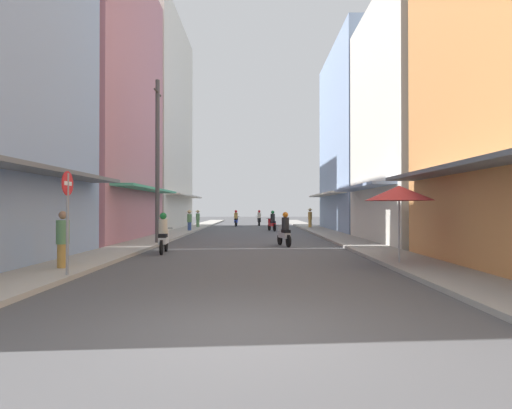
# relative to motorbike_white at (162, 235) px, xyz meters

# --- Properties ---
(ground_plane) EXTENTS (116.55, 116.55, 0.00)m
(ground_plane) POSITION_rel_motorbike_white_xyz_m (3.27, 12.08, -0.70)
(ground_plane) COLOR #4C4C4F
(sidewalk_left) EXTENTS (1.94, 60.98, 0.12)m
(sidewalk_left) POSITION_rel_motorbike_white_xyz_m (-1.84, 12.08, -0.64)
(sidewalk_left) COLOR #ADA89E
(sidewalk_left) RESTS_ON ground
(sidewalk_right) EXTENTS (1.94, 60.98, 0.12)m
(sidewalk_right) POSITION_rel_motorbike_white_xyz_m (8.39, 12.08, -0.64)
(sidewalk_right) COLOR #9E9991
(sidewalk_right) RESTS_ON ground
(building_left_mid) EXTENTS (7.05, 10.88, 15.40)m
(building_left_mid) POSITION_rel_motorbike_white_xyz_m (-5.81, 6.90, 6.99)
(building_left_mid) COLOR #B7727F
(building_left_mid) RESTS_ON ground
(building_left_far) EXTENTS (7.05, 12.99, 17.72)m
(building_left_far) POSITION_rel_motorbike_white_xyz_m (-5.81, 19.24, 8.15)
(building_left_far) COLOR silver
(building_left_far) RESTS_ON ground
(building_right_mid) EXTENTS (7.05, 8.98, 12.16)m
(building_right_mid) POSITION_rel_motorbike_white_xyz_m (12.36, 4.90, 5.37)
(building_right_mid) COLOR silver
(building_right_mid) RESTS_ON ground
(building_right_far) EXTENTS (7.05, 11.99, 13.97)m
(building_right_far) POSITION_rel_motorbike_white_xyz_m (12.36, 15.76, 6.28)
(building_right_far) COLOR #8CA5CC
(building_right_far) RESTS_ON ground
(motorbike_white) EXTENTS (0.55, 1.81, 1.58)m
(motorbike_white) POSITION_rel_motorbike_white_xyz_m (0.00, 0.00, 0.00)
(motorbike_white) COLOR black
(motorbike_white) RESTS_ON ground
(motorbike_silver) EXTENTS (0.67, 1.77, 1.58)m
(motorbike_silver) POSITION_rel_motorbike_white_xyz_m (4.88, 3.07, 0.00)
(motorbike_silver) COLOR black
(motorbike_silver) RESTS_ON ground
(motorbike_blue) EXTENTS (0.55, 1.81, 1.58)m
(motorbike_blue) POSITION_rel_motorbike_white_xyz_m (1.67, 23.92, 0.00)
(motorbike_blue) COLOR black
(motorbike_blue) RESTS_ON ground
(motorbike_red) EXTENTS (0.70, 1.76, 1.58)m
(motorbike_red) POSITION_rel_motorbike_white_xyz_m (4.81, 15.92, 0.00)
(motorbike_red) COLOR black
(motorbike_red) RESTS_ON ground
(motorbike_black) EXTENTS (0.55, 1.81, 1.58)m
(motorbike_black) POSITION_rel_motorbike_white_xyz_m (3.89, 25.76, 0.00)
(motorbike_black) COLOR black
(motorbike_black) RESTS_ON ground
(pedestrian_far) EXTENTS (0.44, 0.44, 1.64)m
(pedestrian_far) POSITION_rel_motorbike_white_xyz_m (-1.33, 14.63, 0.22)
(pedestrian_far) COLOR #334C8C
(pedestrian_far) RESTS_ON ground
(pedestrian_crossing) EXTENTS (0.34, 0.34, 1.67)m
(pedestrian_crossing) POSITION_rel_motorbike_white_xyz_m (-1.71, -4.78, 0.13)
(pedestrian_crossing) COLOR #BF8C3F
(pedestrian_crossing) RESTS_ON ground
(pedestrian_midway) EXTENTS (0.44, 0.44, 1.62)m
(pedestrian_midway) POSITION_rel_motorbike_white_xyz_m (-1.53, 20.45, 0.21)
(pedestrian_midway) COLOR #598C59
(pedestrian_midway) RESTS_ON ground
(pedestrian_foreground) EXTENTS (0.44, 0.44, 1.77)m
(pedestrian_foreground) POSITION_rel_motorbike_white_xyz_m (8.22, 19.70, 0.29)
(pedestrian_foreground) COLOR #BF8C3F
(pedestrian_foreground) RESTS_ON ground
(vendor_umbrella) EXTENTS (2.03, 2.03, 2.43)m
(vendor_umbrella) POSITION_rel_motorbike_white_xyz_m (7.89, -3.62, 1.50)
(vendor_umbrella) COLOR #99999E
(vendor_umbrella) RESTS_ON ground
(utility_pole) EXTENTS (0.20, 1.20, 7.87)m
(utility_pole) POSITION_rel_motorbike_white_xyz_m (-1.12, 3.69, 3.31)
(utility_pole) COLOR #4C4C4F
(utility_pole) RESTS_ON ground
(street_sign_no_entry) EXTENTS (0.07, 0.60, 2.65)m
(street_sign_no_entry) POSITION_rel_motorbike_white_xyz_m (-1.02, -6.02, 1.01)
(street_sign_no_entry) COLOR gray
(street_sign_no_entry) RESTS_ON ground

